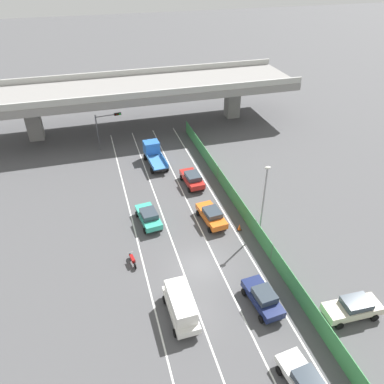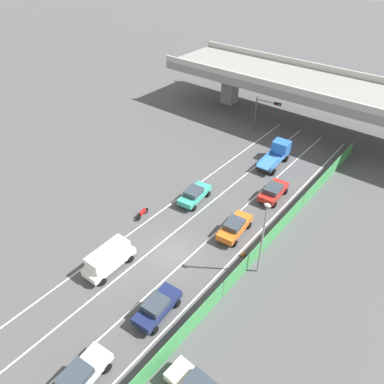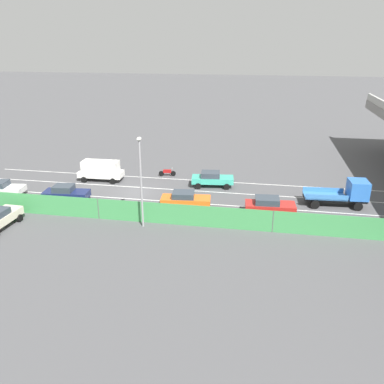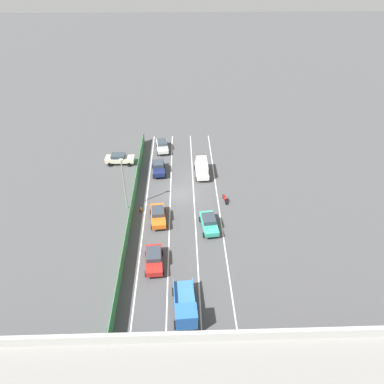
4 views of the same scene
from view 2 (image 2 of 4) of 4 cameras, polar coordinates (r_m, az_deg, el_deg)
The scene contains 18 objects.
ground_plane at distance 34.60m, azimuth -3.10°, elevation -9.36°, with size 300.00×300.00×0.00m, color #4C4C4F.
lane_line_left_edge at distance 40.49m, azimuth -2.52°, elevation -1.28°, with size 0.14×48.41×0.01m, color silver.
lane_line_mid_left at distance 38.85m, azimuth 1.15°, elevation -3.15°, with size 0.14×48.41×0.01m, color silver.
lane_line_mid_right at distance 37.43m, azimuth 5.13°, elevation -5.15°, with size 0.14×48.41×0.01m, color silver.
lane_line_right_edge at distance 36.25m, azimuth 9.42°, elevation -7.28°, with size 0.14×48.41×0.01m, color silver.
elevated_overpass at distance 55.88m, azimuth 20.04°, elevation 14.68°, with size 48.94×11.68×7.57m.
green_fence at distance 35.12m, azimuth 11.86°, elevation -7.30°, with size 0.10×44.51×1.86m.
car_van_white at distance 33.15m, azimuth -12.88°, elevation -9.97°, with size 2.14×4.86×2.23m.
car_sedan_red at distance 41.26m, azimuth 12.61°, elevation 0.15°, with size 2.25×4.47×1.65m.
car_taxi_orange at distance 36.00m, azimuth 6.69°, elevation -5.39°, with size 2.34×4.66×1.63m.
car_hatchback_white at distance 27.79m, azimuth -17.21°, elevation -25.83°, with size 2.39×4.62×1.58m.
car_taxi_teal at distance 39.84m, azimuth 0.38°, elevation -0.35°, with size 2.37×4.54×1.62m.
car_sedan_navy at distance 29.66m, azimuth -5.47°, elevation -17.41°, with size 2.24×4.38×1.70m.
flatbed_truck_blue at distance 47.67m, azimuth 13.22°, elevation 5.97°, with size 2.53×5.73×2.53m.
motorcycle at distance 38.37m, azimuth -7.73°, elevation -3.26°, with size 0.61×1.94×0.93m.
traffic_light at distance 53.16m, azimuth 11.25°, elevation 12.54°, with size 3.61×0.64×5.26m.
street_lamp at distance 30.27m, azimuth 11.07°, elevation -6.31°, with size 0.60×0.36×7.58m.
traffic_cone at distance 34.29m, azimuth 8.04°, elevation -9.48°, with size 0.47×0.47×0.72m.
Camera 2 is at (16.52, -17.51, 24.86)m, focal length 34.12 mm.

